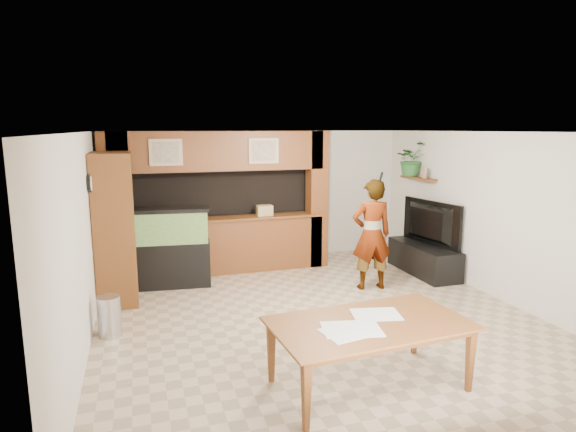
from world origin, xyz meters
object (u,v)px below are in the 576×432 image
object	(u,v)px
person	(372,235)
aquarium	(173,248)
pantry_cabinet	(115,228)
dining_table	(371,356)
television	(425,223)

from	to	relation	value
person	aquarium	bearing A→B (deg)	-13.13
aquarium	pantry_cabinet	bearing A→B (deg)	-146.18
aquarium	dining_table	world-z (taller)	aquarium
aquarium	person	xyz separation A→B (m)	(3.13, -1.11, 0.26)
television	person	bearing A→B (deg)	100.44
pantry_cabinet	dining_table	world-z (taller)	pantry_cabinet
pantry_cabinet	dining_table	size ratio (longest dim) A/B	1.14
aquarium	television	bearing A→B (deg)	-1.63
television	dining_table	xyz separation A→B (m)	(-2.80, -3.35, -0.59)
aquarium	dining_table	distance (m)	4.32
pantry_cabinet	dining_table	bearing A→B (deg)	-54.07
television	dining_table	size ratio (longest dim) A/B	0.70
person	dining_table	distance (m)	3.27
pantry_cabinet	person	bearing A→B (deg)	-9.20
aquarium	person	distance (m)	3.33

